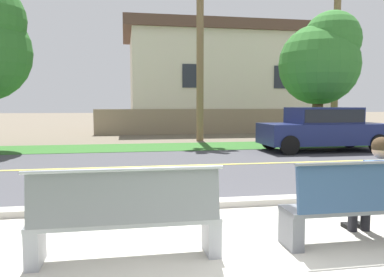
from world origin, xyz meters
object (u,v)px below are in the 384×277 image
Objects in this scene: bench_right at (368,206)px; car_navy_near at (322,127)px; shade_tree_centre at (322,59)px; bench_left at (126,218)px; seated_person_blue at (375,184)px.

car_navy_near is at bearing 64.10° from bench_right.
bench_left is at bearing -126.76° from shade_tree_centre.
shade_tree_centre is at bearing 53.24° from bench_left.
seated_person_blue is 0.23× the size of shade_tree_centre.
seated_person_blue is (2.94, 0.17, 0.21)m from bench_left.
seated_person_blue is at bearing 41.03° from bench_right.
bench_right is at bearing -115.90° from car_navy_near.
seated_person_blue is at bearing -115.62° from shade_tree_centre.
bench_left is at bearing -128.97° from car_navy_near.
bench_left is 1.56× the size of seated_person_blue.
seated_person_blue is (0.20, 0.17, 0.21)m from bench_right.
seated_person_blue is 0.29× the size of car_navy_near.
shade_tree_centre is at bearing 63.88° from bench_right.
shade_tree_centre reaches higher than bench_left.
bench_left is 1.00× the size of bench_right.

